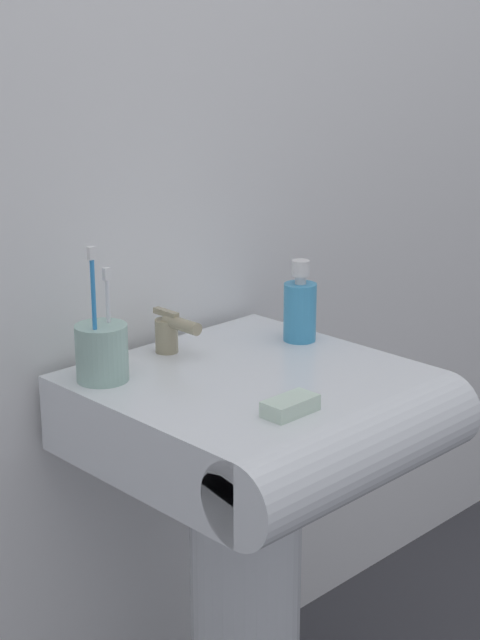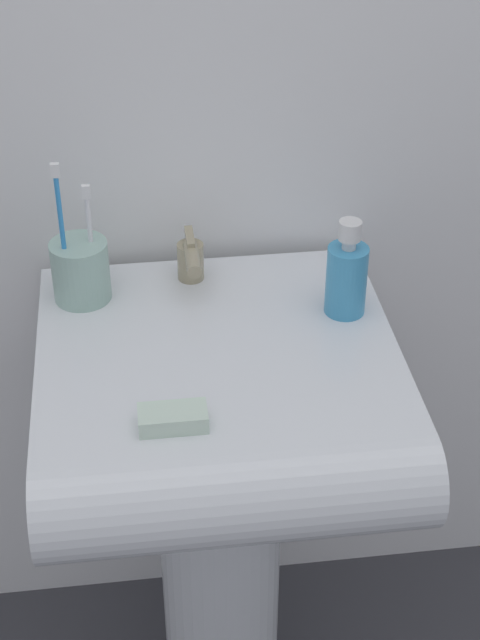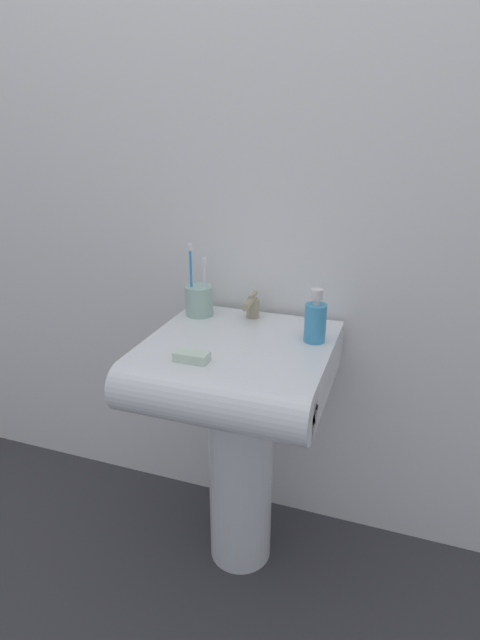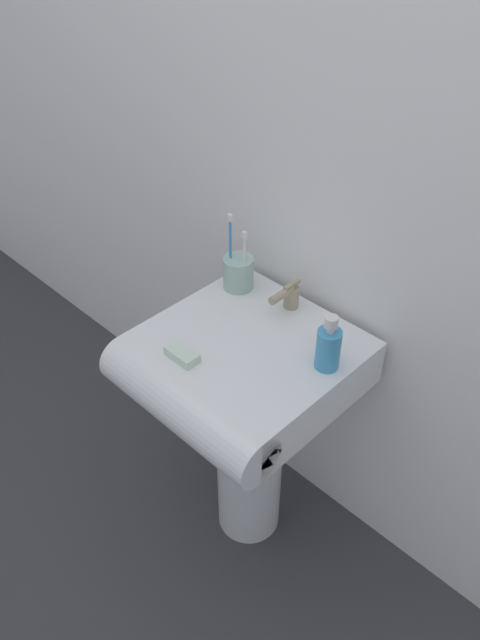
# 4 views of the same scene
# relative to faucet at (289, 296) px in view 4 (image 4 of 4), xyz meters

# --- Properties ---
(ground_plane) EXTENTS (6.00, 6.00, 0.00)m
(ground_plane) POSITION_rel_faucet_xyz_m (0.02, -0.16, -0.80)
(ground_plane) COLOR #38383D
(ground_plane) RESTS_ON ground
(wall_back) EXTENTS (5.00, 0.05, 2.40)m
(wall_back) POSITION_rel_faucet_xyz_m (0.02, 0.11, 0.40)
(wall_back) COLOR white
(wall_back) RESTS_ON ground
(sink_pedestal) EXTENTS (0.19, 0.19, 0.63)m
(sink_pedestal) POSITION_rel_faucet_xyz_m (0.02, -0.16, -0.48)
(sink_pedestal) COLOR white
(sink_pedestal) RESTS_ON ground
(sink_basin) EXTENTS (0.50, 0.52, 0.13)m
(sink_basin) POSITION_rel_faucet_xyz_m (0.02, -0.21, -0.10)
(sink_basin) COLOR white
(sink_basin) RESTS_ON sink_pedestal
(faucet) EXTENTS (0.04, 0.11, 0.08)m
(faucet) POSITION_rel_faucet_xyz_m (0.00, 0.00, 0.00)
(faucet) COLOR tan
(faucet) RESTS_ON sink_basin
(toothbrush_cup) EXTENTS (0.08, 0.08, 0.22)m
(toothbrush_cup) POSITION_rel_faucet_xyz_m (-0.16, -0.02, 0.01)
(toothbrush_cup) COLOR #99BFB2
(toothbrush_cup) RESTS_ON sink_basin
(soap_bottle) EXTENTS (0.06, 0.06, 0.15)m
(soap_bottle) POSITION_rel_faucet_xyz_m (0.21, -0.11, 0.02)
(soap_bottle) COLOR #3F99CC
(soap_bottle) RESTS_ON sink_basin
(bar_soap) EXTENTS (0.09, 0.04, 0.02)m
(bar_soap) POSITION_rel_faucet_xyz_m (-0.05, -0.33, -0.03)
(bar_soap) COLOR silver
(bar_soap) RESTS_ON sink_basin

